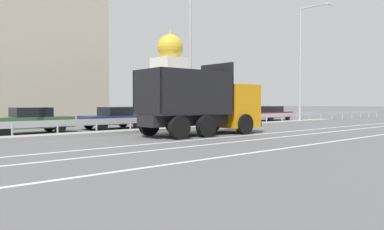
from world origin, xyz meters
name	(u,v)px	position (x,y,z in m)	size (l,w,h in m)	color
ground_plane	(207,132)	(0.00, 0.00, 0.00)	(320.00, 320.00, 0.00)	#565659
lane_strip_0	(226,137)	(-1.69, -3.05, 0.00)	(61.15, 0.16, 0.01)	silver
lane_strip_1	(254,140)	(-1.69, -4.74, 0.00)	(61.15, 0.16, 0.01)	silver
lane_strip_2	(308,145)	(-1.69, -7.38, 0.00)	(61.15, 0.16, 0.01)	silver
median_island	(184,128)	(0.00, 1.94, 0.09)	(33.63, 1.10, 0.18)	gray
median_guardrail	(174,120)	(0.00, 2.94, 0.57)	(61.15, 0.09, 0.78)	#9EA0A5
dump_truck	(212,108)	(-0.82, -1.28, 1.33)	(6.70, 2.98, 3.66)	orange
median_road_sign	(221,110)	(3.19, 1.94, 1.14)	(0.75, 0.16, 2.15)	white
street_lamp_2	(193,52)	(0.56, 1.79, 4.70)	(0.71, 2.72, 8.33)	#ADADB2
street_lamp_3	(302,58)	(12.80, 1.89, 5.30)	(0.70, 2.74, 9.49)	#ADADB2
parked_car_3	(29,120)	(-7.86, 5.32, 0.70)	(4.40, 1.79, 1.38)	#335B33
parked_car_4	(114,118)	(-2.68, 5.56, 0.69)	(4.08, 1.96, 1.36)	navy
parked_car_5	(173,116)	(1.98, 5.47, 0.72)	(4.17, 2.02, 1.46)	#335B33
parked_car_6	(230,114)	(8.09, 5.59, 0.69)	(4.48, 2.09, 1.39)	#B27A14
parked_car_7	(270,113)	(13.69, 5.71, 0.67)	(4.84, 2.28, 1.32)	maroon
church_tower	(170,76)	(14.26, 21.22, 4.89)	(3.60, 3.60, 10.94)	silver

